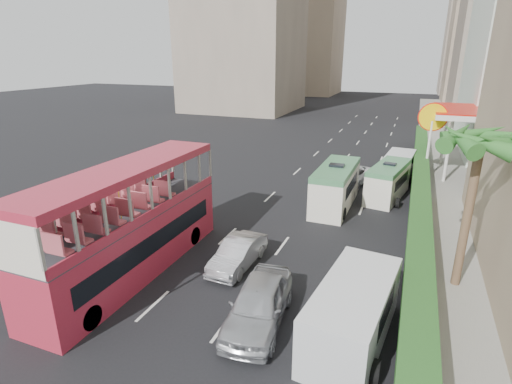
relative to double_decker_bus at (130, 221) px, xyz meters
The scene contains 15 objects.
ground_plane 6.51m from the double_decker_bus, ahead, with size 200.00×200.00×0.00m, color black.
double_decker_bus is the anchor object (origin of this frame).
car_silver_lane_a 5.45m from the double_decker_bus, 27.00° to the left, with size 1.42×4.06×1.34m, color #B4B7BB.
car_silver_lane_b 7.34m from the double_decker_bus, 11.73° to the right, with size 1.96×4.86×1.66m, color #B4B7BB.
van_asset 18.85m from the double_decker_bus, 67.22° to the left, with size 2.20×4.77×1.32m, color silver.
minibus_near 13.77m from the double_decker_bus, 59.21° to the left, with size 2.07×6.22×2.76m, color silver.
minibus_far 18.04m from the double_decker_bus, 55.76° to the left, with size 1.80×5.40×2.40m, color silver.
panel_van_near 10.28m from the double_decker_bus, ahead, with size 2.19×5.48×2.19m, color silver.
panel_van_far 22.83m from the double_decker_bus, 62.34° to the left, with size 1.99×4.98×1.99m, color silver.
sidewalk 29.26m from the double_decker_bus, 59.04° to the left, with size 6.00×120.00×0.18m, color #99968C.
kerb_wall 18.66m from the double_decker_bus, 48.93° to the left, with size 0.30×44.00×1.00m, color silver.
hedge 18.60m from the double_decker_bus, 48.93° to the left, with size 1.10×44.00×0.70m, color #2D6626.
palm_tree 14.39m from the double_decker_bus, 16.16° to the left, with size 0.36×0.36×6.40m, color brown.
shell_station 28.02m from the double_decker_bus, 55.18° to the left, with size 6.50×8.00×5.50m, color silver.
tower_far_b 107.94m from the double_decker_bus, 77.53° to the left, with size 14.00×14.00×40.00m, color gray.
Camera 1 is at (5.31, -13.21, 9.60)m, focal length 28.00 mm.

